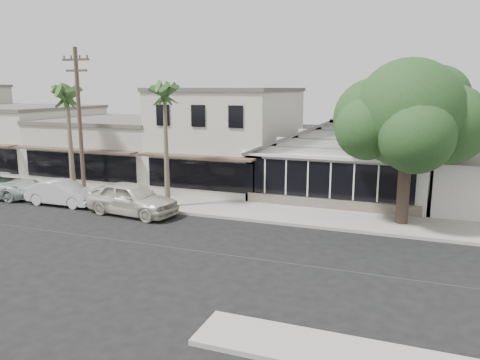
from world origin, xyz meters
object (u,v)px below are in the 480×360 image
at_px(utility_pole, 80,122).
at_px(shade_tree, 407,117).
at_px(car_1, 63,193).
at_px(car_0, 132,199).
at_px(car_2, 1,185).

relative_size(utility_pole, shade_tree, 1.10).
xyz_separation_m(utility_pole, car_1, (-0.84, -0.87, -4.07)).
distance_m(car_0, car_1, 5.02).
xyz_separation_m(car_1, shade_tree, (18.61, 2.89, 4.65)).
bearing_deg(shade_tree, car_2, -173.59).
xyz_separation_m(car_2, shade_tree, (23.61, 2.65, 4.61)).
height_order(utility_pole, car_1, utility_pole).
xyz_separation_m(car_0, shade_tree, (13.61, 3.27, 4.48)).
bearing_deg(shade_tree, utility_pole, -173.52).
distance_m(utility_pole, car_0, 5.84).
height_order(utility_pole, shade_tree, utility_pole).
bearing_deg(shade_tree, car_0, -166.50).
height_order(car_0, shade_tree, shade_tree).
relative_size(car_0, shade_tree, 0.64).
xyz_separation_m(car_1, car_2, (-5.00, 0.24, 0.04)).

